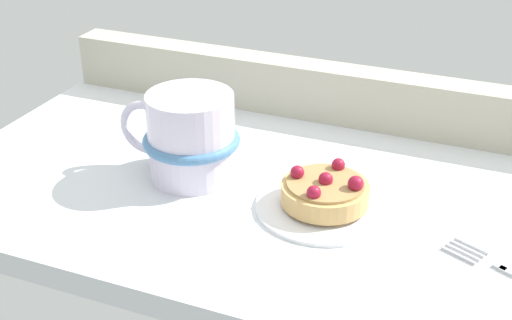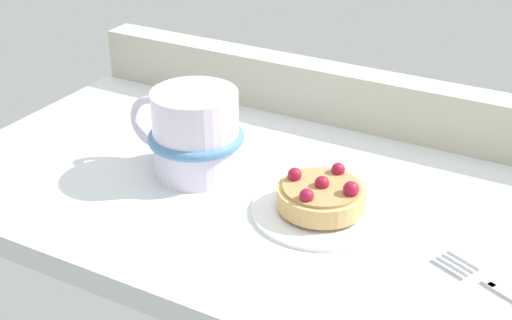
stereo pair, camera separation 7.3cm
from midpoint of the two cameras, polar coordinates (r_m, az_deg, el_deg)
name	(u,v)px [view 1 (the left image)]	position (r cm, az deg, el deg)	size (l,w,h in cm)	color
ground_plane	(297,201)	(75.62, 0.55, -3.34)	(77.51, 41.75, 2.58)	silver
window_rail_back	(349,96)	(89.29, 5.07, 5.09)	(75.96, 4.21, 6.85)	#B2AD99
dessert_plate	(324,205)	(71.73, 2.57, -3.71)	(13.87, 13.87, 0.80)	white
raspberry_tart	(325,191)	(70.87, 2.62, -2.57)	(8.81, 8.81, 3.53)	tan
coffee_mug	(190,136)	(76.35, -8.05, 1.80)	(13.87, 10.43, 9.48)	silver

